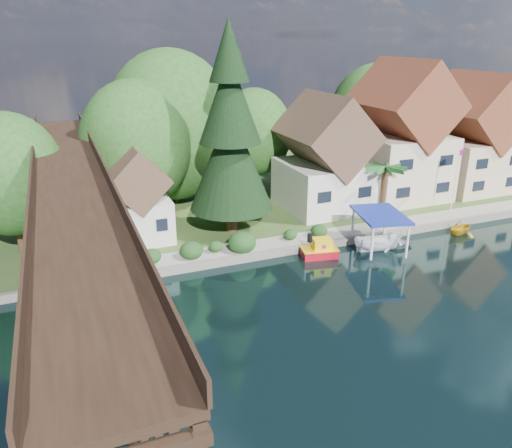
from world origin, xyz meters
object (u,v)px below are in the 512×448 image
object	(u,v)px
house_right	(472,141)
tugboat	(320,250)
trestle_bridge	(77,231)
flagpole	(457,175)
boat_canopy	(379,235)
shed	(137,201)
boat_white_a	(393,242)
boat_yellow	(461,226)
house_center	(400,140)
house_left	(324,161)
palm_tree	(385,170)
conifer	(230,135)

from	to	relation	value
house_right	tugboat	distance (m)	25.69
trestle_bridge	flagpole	distance (m)	33.49
trestle_bridge	boat_canopy	distance (m)	22.89
shed	boat_white_a	distance (m)	21.29
tugboat	shed	bearing A→B (deg)	148.14
house_right	boat_white_a	size ratio (longest dim) A/B	3.63
flagpole	boat_yellow	bearing A→B (deg)	-118.97
trestle_bridge	house_center	xyz separation A→B (m)	(32.00, 11.33, 1.07)
house_left	house_right	bearing A→B (deg)	0.00
tugboat	palm_tree	bearing A→B (deg)	27.65
shed	palm_tree	distance (m)	21.96
tugboat	boat_yellow	distance (m)	13.83
tugboat	house_right	bearing A→B (deg)	21.82
trestle_bridge	conifer	bearing A→B (deg)	32.81
shed	palm_tree	size ratio (longest dim) A/B	1.52
tugboat	boat_yellow	bearing A→B (deg)	-1.30
house_center	house_right	xyz separation A→B (m)	(9.00, -0.50, -0.64)
conifer	boat_canopy	world-z (taller)	conifer
trestle_bridge	house_center	world-z (taller)	house_center
house_right	conifer	size ratio (longest dim) A/B	0.72
house_left	boat_canopy	bearing A→B (deg)	-92.67
boat_white_a	boat_yellow	world-z (taller)	boat_yellow
conifer	trestle_bridge	bearing A→B (deg)	-147.19
house_right	house_left	bearing A→B (deg)	-180.00
palm_tree	tugboat	xyz separation A→B (m)	(-9.07, -4.75, -4.40)
house_center	boat_canopy	distance (m)	15.07
conifer	house_right	bearing A→B (deg)	5.35
shed	flagpole	distance (m)	28.65
boat_yellow	tugboat	bearing A→B (deg)	78.54
trestle_bridge	shed	xyz separation A→B (m)	(5.00, 9.33, -1.52)
flagpole	boat_white_a	size ratio (longest dim) A/B	1.83
trestle_bridge	boat_canopy	size ratio (longest dim) A/B	7.78
house_left	house_center	distance (m)	9.10
house_center	boat_yellow	bearing A→B (deg)	-93.03
flagpole	boat_yellow	world-z (taller)	flagpole
trestle_bridge	tugboat	bearing A→B (deg)	4.78
house_center	palm_tree	bearing A→B (deg)	-136.05
shed	conifer	distance (m)	9.23
house_left	tugboat	xyz separation A→B (m)	(-5.36, -9.35, -4.52)
boat_white_a	trestle_bridge	bearing A→B (deg)	107.91
house_right	boat_canopy	world-z (taller)	house_right
shed	flagpole	size ratio (longest dim) A/B	1.25
palm_tree	boat_yellow	bearing A→B (deg)	-46.80
tugboat	boat_white_a	size ratio (longest dim) A/B	0.89
tugboat	boat_yellow	size ratio (longest dim) A/B	1.09
shed	palm_tree	bearing A→B (deg)	-8.13
boat_canopy	shed	bearing A→B (deg)	153.90
boat_canopy	house_center	bearing A→B (deg)	48.20
shed	flagpole	world-z (taller)	shed
flagpole	boat_canopy	bearing A→B (deg)	-161.53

